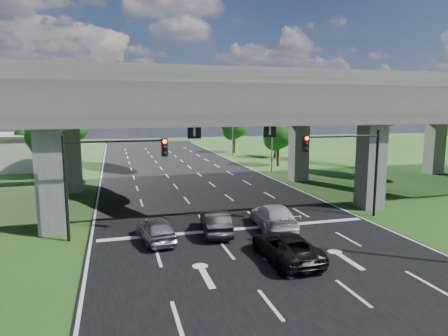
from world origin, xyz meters
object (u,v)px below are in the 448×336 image
car_white (274,217)px  car_trailing (286,247)px  signal_right (350,157)px  streetlight_beyond (230,118)px  signal_left (106,167)px  car_dark (215,222)px  streetlight_far (269,122)px  car_silver (156,229)px

car_white → car_trailing: bearing=81.3°
signal_right → streetlight_beyond: streetlight_beyond is taller
signal_right → streetlight_beyond: (2.27, 36.06, 1.66)m
streetlight_beyond → car_trailing: bearing=-102.7°
signal_left → streetlight_beyond: 40.30m
signal_right → streetlight_beyond: bearing=86.4°
signal_left → car_dark: bearing=-8.7°
streetlight_far → car_dark: bearing=-119.3°
signal_right → car_trailing: size_ratio=1.23×
streetlight_far → car_white: size_ratio=1.93×
car_silver → car_dark: car_dark is taller
signal_left → car_dark: (6.15, -0.94, -3.46)m
car_silver → car_white: car_white is taller
streetlight_beyond → car_silver: streetlight_beyond is taller
signal_right → signal_left: 15.65m
streetlight_far → car_dark: (-11.77, -21.00, -5.12)m
car_white → car_trailing: car_white is taller
car_dark → car_trailing: size_ratio=0.87×
car_silver → car_trailing: 7.43m
signal_right → car_trailing: (-7.19, -5.94, -3.48)m
car_silver → car_white: size_ratio=0.79×
streetlight_far → car_white: 23.05m
signal_right → car_white: (-5.77, -0.94, -3.40)m
signal_left → car_white: (9.88, -0.94, -3.40)m
streetlight_far → car_silver: 26.86m
streetlight_far → car_silver: size_ratio=2.44×
streetlight_beyond → streetlight_far: bearing=-90.0°
streetlight_beyond → car_dark: size_ratio=2.36×
signal_right → car_silver: 13.59m
signal_left → car_silver: bearing=-28.3°
streetlight_far → car_trailing: streetlight_far is taller
signal_right → streetlight_far: streetlight_far is taller
signal_right → streetlight_far: size_ratio=0.60×
car_white → car_trailing: size_ratio=1.06×
streetlight_far → car_dark: streetlight_far is taller
car_trailing → car_white: bearing=-106.8°
signal_left → car_dark: signal_left is taller
car_dark → car_trailing: car_dark is taller
car_white → signal_left: bearing=1.7°
streetlight_beyond → car_silver: 40.79m
car_silver → streetlight_beyond: bearing=-119.7°
car_dark → signal_right: bearing=-168.1°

